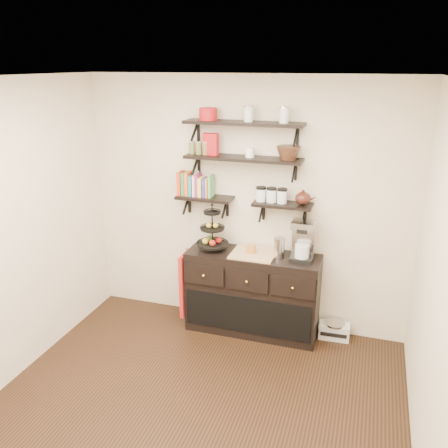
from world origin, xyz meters
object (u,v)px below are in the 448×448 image
Objects in this scene: coffee_maker at (303,241)px; radio at (334,330)px; sideboard at (253,293)px; fruit_stand at (213,235)px.

radio is (0.38, 0.07, -1.01)m from coffee_maker.
radio is at bearing 6.63° from sideboard.
coffee_maker is 1.08m from radio.
fruit_stand is 1.65m from radio.
coffee_maker is 1.29× the size of radio.
fruit_stand reaches higher than sideboard.
fruit_stand is 1.17× the size of coffee_maker.
sideboard is at bearing -0.44° from fruit_stand.
sideboard is 0.96m from radio.
fruit_stand is at bearing 179.56° from sideboard.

